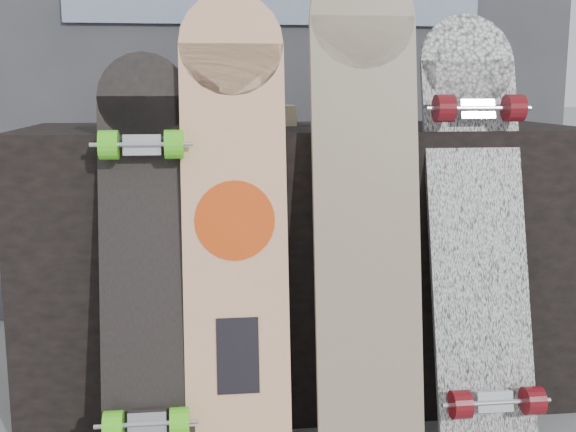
{
  "coord_description": "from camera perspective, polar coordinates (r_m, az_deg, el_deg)",
  "views": [
    {
      "loc": [
        -0.3,
        -1.61,
        0.91
      ],
      "look_at": [
        -0.08,
        0.2,
        0.59
      ],
      "focal_mm": 45.0,
      "sensor_mm": 36.0,
      "label": 1
    }
  ],
  "objects": [
    {
      "name": "vendor_table",
      "position": [
        2.19,
        1.16,
        -3.42
      ],
      "size": [
        1.6,
        0.6,
        0.8
      ],
      "primitive_type": "cube",
      "color": "black",
      "rests_on": "ground"
    },
    {
      "name": "booth",
      "position": [
        2.98,
        -1.16,
        13.78
      ],
      "size": [
        2.4,
        0.22,
        2.2
      ],
      "color": "#38373D",
      "rests_on": "ground"
    },
    {
      "name": "merch_box_purple",
      "position": [
        2.1,
        -6.91,
        8.34
      ],
      "size": [
        0.18,
        0.12,
        0.1
      ],
      "primitive_type": "cube",
      "color": "#523C7B",
      "rests_on": "vendor_table"
    },
    {
      "name": "merch_box_small",
      "position": [
        2.33,
        13.16,
        8.57
      ],
      "size": [
        0.14,
        0.14,
        0.12
      ],
      "primitive_type": "cube",
      "color": "#523C7B",
      "rests_on": "vendor_table"
    },
    {
      "name": "merch_box_flat",
      "position": [
        2.18,
        -2.37,
        7.94
      ],
      "size": [
        0.22,
        0.1,
        0.06
      ],
      "primitive_type": "cube",
      "color": "#D1B78C",
      "rests_on": "vendor_table"
    },
    {
      "name": "longboard_geisha",
      "position": [
        1.78,
        -4.24,
        0.19
      ],
      "size": [
        0.26,
        0.23,
        1.15
      ],
      "rotation": [
        -0.18,
        0.0,
        0.0
      ],
      "color": "beige",
      "rests_on": "ground"
    },
    {
      "name": "longboard_celtic",
      "position": [
        1.78,
        6.2,
        1.52
      ],
      "size": [
        0.26,
        0.24,
        1.22
      ],
      "rotation": [
        -0.18,
        0.0,
        0.0
      ],
      "color": "beige",
      "rests_on": "ground"
    },
    {
      "name": "longboard_cascadia",
      "position": [
        1.92,
        14.77,
        -0.38
      ],
      "size": [
        0.25,
        0.38,
        1.11
      ],
      "rotation": [
        -0.28,
        0.0,
        0.0
      ],
      "color": "white",
      "rests_on": "ground"
    },
    {
      "name": "skateboard_dark",
      "position": [
        1.79,
        -11.21,
        -2.9
      ],
      "size": [
        0.22,
        0.3,
        1.0
      ],
      "rotation": [
        -0.22,
        0.0,
        0.0
      ],
      "color": "black",
      "rests_on": "ground"
    }
  ]
}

